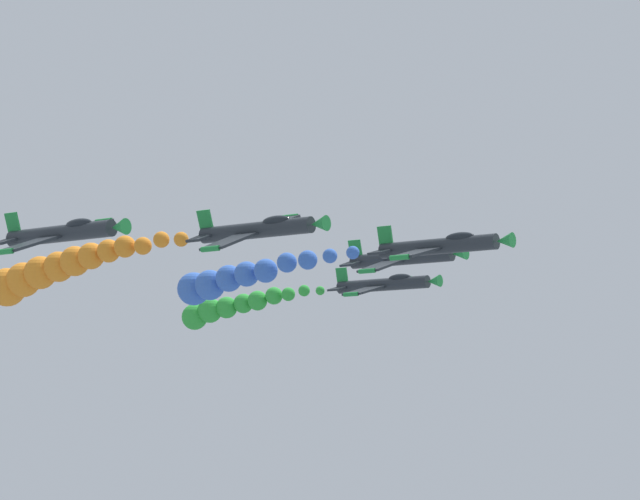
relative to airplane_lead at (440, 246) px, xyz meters
The scene contains 8 objects.
airplane_lead is the anchor object (origin of this frame).
smoke_trail_lead 19.46m from the airplane_lead, 93.62° to the right, with size 3.68×18.16×3.35m.
airplane_left_inner 12.30m from the airplane_lead, 137.22° to the right, with size 9.27×10.35×3.33m.
airplane_right_inner 12.77m from the airplane_lead, 41.96° to the right, with size 9.10×10.35×3.64m.
smoke_trail_right_inner 29.31m from the airplane_lead, 70.20° to the right, with size 3.07×18.46×4.60m.
airplane_left_outer 24.49m from the airplane_lead, 139.24° to the right, with size 9.38×10.35×3.12m.
smoke_trail_left_outer 36.94m from the airplane_lead, 118.26° to the right, with size 3.45×14.80×3.71m.
airplane_right_outer 25.57m from the airplane_lead, 42.24° to the right, with size 9.15×10.35×3.52m.
Camera 1 is at (79.25, 54.52, 95.17)m, focal length 74.90 mm.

